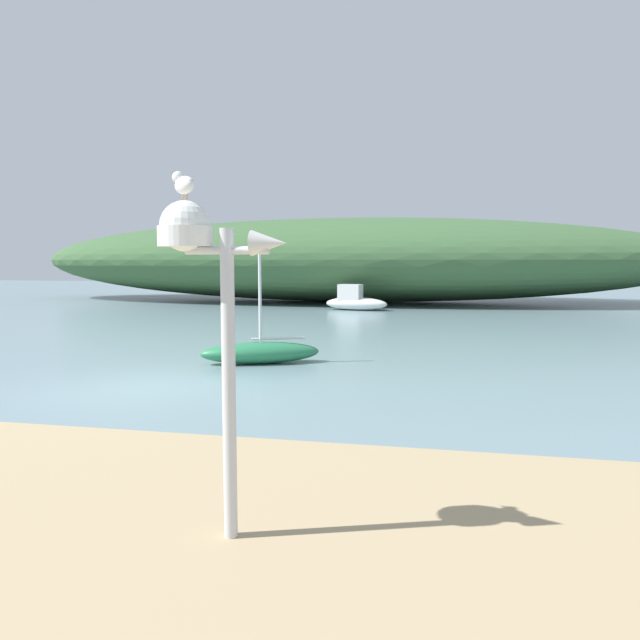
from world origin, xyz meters
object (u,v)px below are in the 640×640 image
(motorboat_near_shore, at_px, (355,301))
(sailboat_west_reach, at_px, (261,352))
(seagull_on_radar, at_px, (184,183))
(mast_structure, at_px, (202,265))

(motorboat_near_shore, bearing_deg, sailboat_west_reach, -89.44)
(motorboat_near_shore, bearing_deg, seagull_on_radar, -84.44)
(mast_structure, bearing_deg, seagull_on_radar, 175.80)
(mast_structure, relative_size, motorboat_near_shore, 0.84)
(sailboat_west_reach, bearing_deg, seagull_on_radar, -75.98)
(motorboat_near_shore, relative_size, sailboat_west_reach, 1.12)
(mast_structure, height_order, motorboat_near_shore, mast_structure)
(mast_structure, bearing_deg, motorboat_near_shore, 95.90)
(seagull_on_radar, xyz_separation_m, sailboat_west_reach, (-2.46, 9.87, -3.01))
(seagull_on_radar, bearing_deg, sailboat_west_reach, 104.02)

